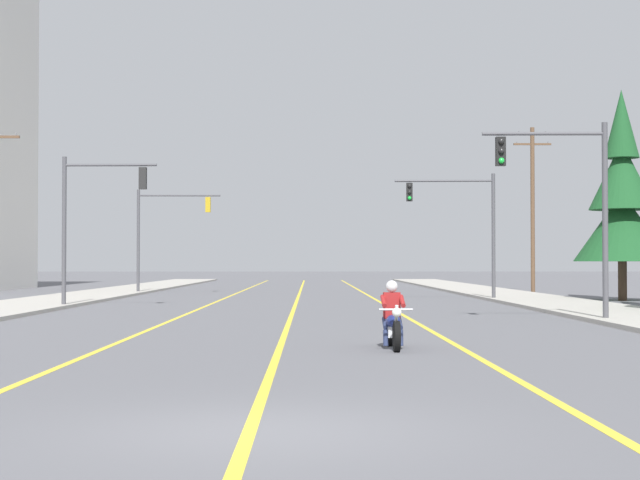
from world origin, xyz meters
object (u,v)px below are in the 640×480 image
Objects in this scene: motorcycle_with_rider at (393,321)px; traffic_signal_mid_left at (162,225)px; traffic_signal_near_right at (570,192)px; conifer_tree_right_verge_far at (622,204)px; utility_pole_right_far at (533,204)px; traffic_signal_near_left at (90,209)px; traffic_signal_mid_right at (465,216)px.

traffic_signal_mid_left reaches higher than motorcycle_with_rider.
traffic_signal_near_right is 0.60× the size of conifer_tree_right_verge_far.
motorcycle_with_rider is 0.21× the size of utility_pole_right_far.
traffic_signal_near_left is 0.60× the size of conifer_tree_right_verge_far.
conifer_tree_right_verge_far is (7.57, -0.47, 0.61)m from traffic_signal_mid_right.
conifer_tree_right_verge_far reaches higher than traffic_signal_near_right.
motorcycle_with_rider is 12.05m from traffic_signal_near_right.
conifer_tree_right_verge_far is at bearing 68.36° from traffic_signal_near_right.
utility_pole_right_far is at bearing 7.14° from traffic_signal_mid_left.
traffic_signal_near_left and traffic_signal_mid_right have the same top height.
traffic_signal_near_left is 18.34m from traffic_signal_mid_right.
motorcycle_with_rider is 40.55m from traffic_signal_mid_left.
utility_pole_right_far is at bearing 65.43° from traffic_signal_mid_right.
traffic_signal_near_right and traffic_signal_mid_left have the same top height.
traffic_signal_mid_right is at bearing -34.08° from traffic_signal_mid_left.
traffic_signal_mid_left is (0.19, 18.94, 0.07)m from traffic_signal_near_left.
traffic_signal_near_right is 32.72m from utility_pole_right_far.
traffic_signal_mid_left is (-10.60, 38.99, 3.52)m from motorcycle_with_rider.
traffic_signal_near_left is 25.26m from conifer_tree_right_verge_far.
traffic_signal_mid_right is (16.57, 7.85, 0.06)m from traffic_signal_near_left.
utility_pole_right_far is (6.37, 13.93, 1.44)m from traffic_signal_mid_right.
traffic_signal_near_left is at bearing -163.00° from conifer_tree_right_verge_far.
motorcycle_with_rider is 0.35× the size of traffic_signal_mid_left.
utility_pole_right_far reaches higher than traffic_signal_mid_right.
utility_pole_right_far is (5.85, 32.16, 1.51)m from traffic_signal_near_right.
traffic_signal_near_left is 0.60× the size of utility_pole_right_far.
traffic_signal_near_right is at bearing -100.30° from utility_pole_right_far.
conifer_tree_right_verge_far reaches higher than traffic_signal_mid_right.
conifer_tree_right_verge_far reaches higher than traffic_signal_near_left.
traffic_signal_mid_right is at bearing 25.35° from traffic_signal_near_left.
traffic_signal_mid_right is at bearing 91.65° from traffic_signal_near_right.
conifer_tree_right_verge_far is at bearing -85.24° from utility_pole_right_far.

